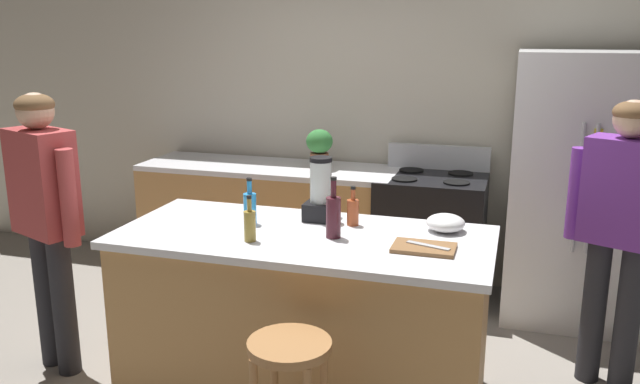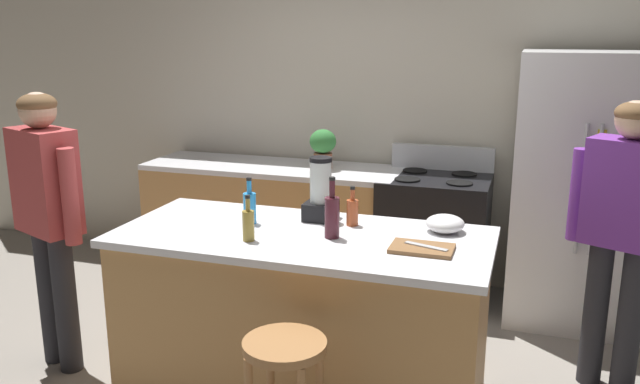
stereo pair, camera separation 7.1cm
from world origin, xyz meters
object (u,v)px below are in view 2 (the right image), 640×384
object	(u,v)px
potted_plant	(323,146)
blender_appliance	(321,194)
bar_stool	(285,374)
bottle_cooking_sauce	(352,211)
person_by_island_left	(48,206)
kitchen_island	(303,315)
bottle_soda	(250,207)
bottle_wine	(332,216)
stove_range	(434,238)
mixing_bowl	(445,224)
refrigerator	(583,191)
chef_knife	(426,246)
cutting_board	(422,248)
bottle_vinegar	(248,224)
person_by_sink_right	(623,221)

from	to	relation	value
potted_plant	blender_appliance	world-z (taller)	blender_appliance
bar_stool	bottle_cooking_sauce	distance (m)	1.05
person_by_island_left	potted_plant	world-z (taller)	person_by_island_left
kitchen_island	bottle_soda	distance (m)	0.65
person_by_island_left	bottle_wine	xyz separation A→B (m)	(1.64, 0.13, 0.06)
bottle_soda	stove_range	bearing A→B (deg)	60.90
person_by_island_left	bottle_wine	distance (m)	1.65
blender_appliance	bottle_cooking_sauce	xyz separation A→B (m)	(0.20, -0.05, -0.07)
kitchen_island	blender_appliance	size ratio (longest dim) A/B	5.50
potted_plant	mixing_bowl	xyz separation A→B (m)	(1.09, -1.29, -0.13)
bottle_wine	bottle_cooking_sauce	xyz separation A→B (m)	(0.04, 0.24, -0.04)
refrigerator	bar_stool	bearing A→B (deg)	-119.98
potted_plant	bottle_cooking_sauce	size ratio (longest dim) A/B	1.39
bottle_wine	chef_knife	size ratio (longest dim) A/B	1.44
person_by_island_left	refrigerator	bearing A→B (deg)	29.44
person_by_island_left	potted_plant	xyz separation A→B (m)	(1.08, 1.70, 0.12)
chef_knife	stove_range	bearing A→B (deg)	114.24
stove_range	bottle_wine	xyz separation A→B (m)	(-0.30, -1.54, 0.57)
refrigerator	bottle_soda	xyz separation A→B (m)	(-1.78, -1.42, 0.11)
stove_range	person_by_island_left	world-z (taller)	person_by_island_left
refrigerator	cutting_board	world-z (taller)	refrigerator
stove_range	bottle_cooking_sauce	bearing A→B (deg)	-101.35
bottle_vinegar	bottle_soda	size ratio (longest dim) A/B	0.92
person_by_island_left	bottle_vinegar	distance (m)	1.26
stove_range	cutting_board	bearing A→B (deg)	-84.03
kitchen_island	mixing_bowl	xyz separation A→B (m)	(0.70, 0.26, 0.51)
bottle_vinegar	mixing_bowl	bearing A→B (deg)	26.27
bottle_vinegar	bottle_cooking_sauce	distance (m)	0.59
stove_range	person_by_island_left	bearing A→B (deg)	-139.27
stove_range	person_by_sink_right	size ratio (longest dim) A/B	0.69
refrigerator	mixing_bowl	distance (m)	1.45
bar_stool	cutting_board	world-z (taller)	cutting_board
bottle_wine	mixing_bowl	size ratio (longest dim) A/B	1.56
person_by_island_left	mixing_bowl	bearing A→B (deg)	10.63
kitchen_island	person_by_island_left	size ratio (longest dim) A/B	1.20
refrigerator	mixing_bowl	xyz separation A→B (m)	(-0.75, -1.24, 0.06)
kitchen_island	cutting_board	world-z (taller)	cutting_board
refrigerator	person_by_island_left	size ratio (longest dim) A/B	1.12
person_by_sink_right	bottle_cooking_sauce	xyz separation A→B (m)	(-1.38, -0.37, 0.03)
bar_stool	person_by_island_left	bearing A→B (deg)	161.28
person_by_island_left	bottle_wine	size ratio (longest dim) A/B	5.15
bottle_vinegar	blender_appliance	bearing A→B (deg)	63.66
person_by_island_left	potted_plant	bearing A→B (deg)	57.46
bar_stool	mixing_bowl	world-z (taller)	mixing_bowl
person_by_island_left	kitchen_island	bearing A→B (deg)	5.79
kitchen_island	bottle_vinegar	bearing A→B (deg)	-138.00
cutting_board	mixing_bowl	bearing A→B (deg)	78.96
potted_plant	bottle_vinegar	size ratio (longest dim) A/B	1.27
blender_appliance	bottle_cooking_sauce	bearing A→B (deg)	-13.50
bar_stool	blender_appliance	world-z (taller)	blender_appliance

